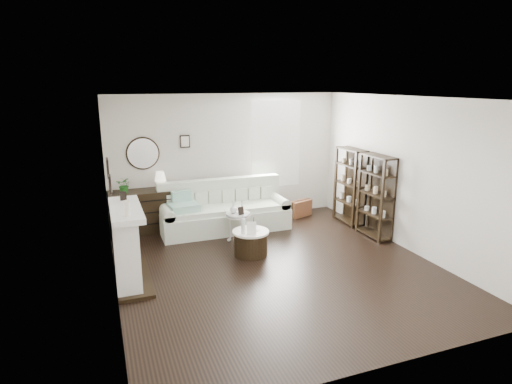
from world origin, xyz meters
name	(u,v)px	position (x,y,z in m)	size (l,w,h in m)	color
room	(260,145)	(0.73, 2.70, 1.60)	(5.50, 5.50, 5.50)	black
fireplace	(126,247)	(-2.32, 0.30, 0.54)	(0.50, 1.40, 1.84)	white
shelf_unit_far	(350,186)	(2.33, 1.55, 0.80)	(0.30, 0.80, 1.60)	black
shelf_unit_near	(376,196)	(2.33, 0.65, 0.80)	(0.30, 0.80, 1.60)	black
sofa	(224,213)	(-0.29, 2.08, 0.33)	(2.57, 0.89, 1.00)	beige
quilt	(184,207)	(-1.13, 1.95, 0.58)	(0.55, 0.45, 0.14)	#238155
suitcase	(301,208)	(1.57, 2.29, 0.18)	(0.55, 0.18, 0.36)	brown
dresser	(143,211)	(-1.84, 2.47, 0.42)	(1.27, 0.55, 0.85)	black
table_lamp	(160,181)	(-1.47, 2.47, 1.03)	(0.23, 0.23, 0.36)	beige
potted_plant	(125,185)	(-2.16, 2.42, 1.01)	(0.28, 0.25, 0.31)	#1B5618
drum_table	(251,243)	(-0.23, 0.60, 0.22)	(0.64, 0.64, 0.44)	black
pedestal_table	(238,215)	(-0.24, 1.30, 0.51)	(0.46, 0.46, 0.56)	silver
eiffel_drum	(254,224)	(-0.16, 0.64, 0.54)	(0.12, 0.12, 0.20)	black
bottle_drum	(243,224)	(-0.39, 0.53, 0.60)	(0.08, 0.08, 0.33)	silver
card_frame_drum	(251,228)	(-0.28, 0.44, 0.55)	(0.16, 0.01, 0.22)	white
eiffel_ped	(242,207)	(-0.15, 1.33, 0.66)	(0.11, 0.11, 0.20)	black
flask_ped	(233,207)	(-0.32, 1.32, 0.69)	(0.14, 0.14, 0.26)	silver
card_frame_ped	(241,211)	(-0.22, 1.18, 0.63)	(0.11, 0.01, 0.15)	black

